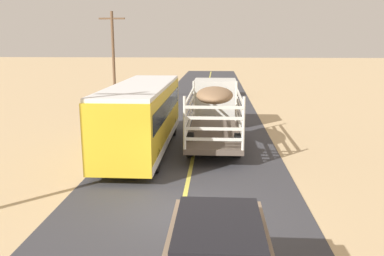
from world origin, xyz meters
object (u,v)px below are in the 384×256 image
Objects in this scene: car_far at (222,89)px; bus at (142,115)px; livestock_truck at (215,103)px; power_pole_mid at (113,54)px.

bus is at bearing -101.39° from car_far.
power_pole_mid reaches higher than livestock_truck.
livestock_truck is at bearing -92.11° from car_far.
bus is (-3.43, -3.75, -0.04)m from livestock_truck.
livestock_truck is 14.77m from power_pole_mid.
power_pole_mid is (-9.31, -4.56, 3.42)m from car_far.
bus is 1.31× the size of power_pole_mid.
power_pole_mid is at bearing -153.91° from car_far.
bus is at bearing -132.50° from livestock_truck.
livestock_truck reaches higher than car_far.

